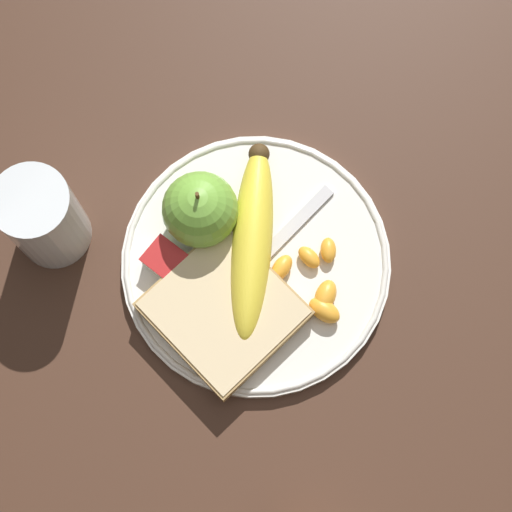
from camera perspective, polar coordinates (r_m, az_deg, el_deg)
ground_plane at (r=0.83m, az=0.00°, el=-0.57°), size 3.00×3.00×0.00m
plate at (r=0.82m, az=0.00°, el=-0.43°), size 0.26×0.26×0.01m
juice_glass at (r=0.82m, az=-13.94°, el=2.42°), size 0.07×0.07×0.10m
apple at (r=0.80m, az=-3.72°, el=3.13°), size 0.07×0.07×0.08m
banana at (r=0.81m, az=-0.25°, el=1.12°), size 0.14×0.18×0.04m
bread_slice at (r=0.80m, az=-2.15°, el=-3.61°), size 0.14×0.13×0.02m
fork at (r=0.82m, az=0.33°, el=-0.20°), size 0.04×0.17×0.00m
jam_packet at (r=0.81m, az=-5.97°, el=-0.36°), size 0.04×0.03×0.02m
orange_segment_0 at (r=0.80m, az=4.69°, el=-3.50°), size 0.03×0.02×0.02m
orange_segment_1 at (r=0.81m, az=1.72°, el=-0.78°), size 0.02×0.03×0.02m
orange_segment_2 at (r=0.81m, az=4.64°, el=-2.68°), size 0.03×0.04×0.02m
orange_segment_3 at (r=0.82m, az=4.84°, el=0.39°), size 0.03×0.03×0.01m
orange_segment_4 at (r=0.82m, az=3.56°, el=-0.09°), size 0.03×0.02×0.01m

